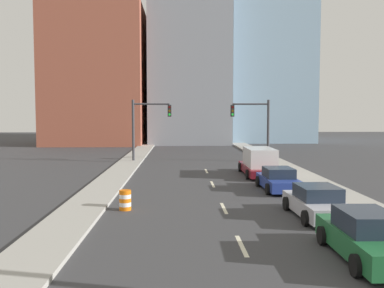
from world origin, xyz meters
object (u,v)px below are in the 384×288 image
Objects in this scene: box_truck_maroon at (259,162)px; sedan_silver at (317,203)px; traffic_signal_left at (144,122)px; traffic_signal_right at (257,122)px; sedan_green at (366,237)px; sedan_blue at (278,180)px; traffic_barrel at (125,200)px.

sedan_silver is at bearing -88.72° from box_truck_maroon.
traffic_signal_left is 13.10m from box_truck_maroon.
traffic_signal_right is at bearing 81.18° from box_truck_maroon.
traffic_signal_right is at bearing 87.45° from sedan_green.
traffic_signal_right reaches higher than box_truck_maroon.
box_truck_maroon reaches higher than sedan_blue.
sedan_silver is (-1.28, -21.65, -3.11)m from traffic_signal_right.
traffic_signal_left reaches higher than sedan_blue.
traffic_signal_right is at bearing 63.69° from traffic_barrel.
box_truck_maroon is at bearing 52.61° from traffic_barrel.
sedan_silver is 0.72× the size of box_truck_maroon.
traffic_signal_right is 21.91m from sedan_silver.
traffic_signal_left reaches higher than sedan_green.
sedan_blue is at bearing -58.72° from traffic_signal_left.
sedan_blue is at bearing -95.52° from traffic_signal_right.
sedan_green is (8.38, -7.04, 0.22)m from traffic_barrel.
box_truck_maroon is at bearing 89.27° from sedan_silver.
traffic_signal_right is at bearing 83.41° from sedan_blue.
sedan_green reaches higher than traffic_barrel.
sedan_silver is (8.62, -1.64, 0.17)m from traffic_barrel.
sedan_green reaches higher than sedan_blue.
traffic_signal_left is at bearing 91.98° from traffic_barrel.
sedan_silver is at bearing -66.74° from traffic_signal_left.
traffic_signal_left is at bearing 120.21° from sedan_blue.
traffic_signal_left is at bearing 135.90° from box_truck_maroon.
sedan_blue is at bearing 89.94° from sedan_silver.
sedan_green reaches higher than sedan_silver.
traffic_barrel is 0.21× the size of sedan_silver.
box_truck_maroon reaches higher than traffic_barrel.
box_truck_maroon is (0.05, 18.08, 0.27)m from sedan_green.
sedan_blue is (9.13, -15.04, -3.13)m from traffic_signal_left.
sedan_green is (-1.51, -27.06, -3.06)m from traffic_signal_right.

